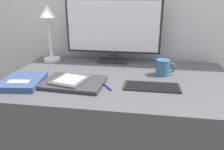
{
  "coord_description": "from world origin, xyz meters",
  "views": [
    {
      "loc": [
        0.13,
        -0.98,
        1.16
      ],
      "look_at": [
        -0.02,
        0.01,
        0.79
      ],
      "focal_mm": 35.0,
      "sensor_mm": 36.0,
      "label": 1
    }
  ],
  "objects_px": {
    "monitor": "(113,29)",
    "pen": "(105,85)",
    "keyboard": "(152,86)",
    "laptop": "(73,83)",
    "desk_lamp": "(49,23)",
    "ereader": "(70,80)",
    "notebook": "(23,82)",
    "coffee_mug": "(163,68)"
  },
  "relations": [
    {
      "from": "keyboard",
      "to": "laptop",
      "type": "height_order",
      "value": "laptop"
    },
    {
      "from": "notebook",
      "to": "coffee_mug",
      "type": "distance_m",
      "value": 0.75
    },
    {
      "from": "monitor",
      "to": "pen",
      "type": "relative_size",
      "value": 5.26
    },
    {
      "from": "monitor",
      "to": "coffee_mug",
      "type": "relative_size",
      "value": 5.66
    },
    {
      "from": "keyboard",
      "to": "ereader",
      "type": "relative_size",
      "value": 1.34
    },
    {
      "from": "desk_lamp",
      "to": "coffee_mug",
      "type": "xyz_separation_m",
      "value": [
        0.74,
        -0.18,
        -0.21
      ]
    },
    {
      "from": "monitor",
      "to": "pen",
      "type": "height_order",
      "value": "monitor"
    },
    {
      "from": "ereader",
      "to": "desk_lamp",
      "type": "xyz_separation_m",
      "value": [
        -0.26,
        0.39,
        0.23
      ]
    },
    {
      "from": "ereader",
      "to": "coffee_mug",
      "type": "height_order",
      "value": "coffee_mug"
    },
    {
      "from": "notebook",
      "to": "pen",
      "type": "relative_size",
      "value": 2.05
    },
    {
      "from": "notebook",
      "to": "pen",
      "type": "height_order",
      "value": "notebook"
    },
    {
      "from": "laptop",
      "to": "monitor",
      "type": "bearing_deg",
      "value": 72.6
    },
    {
      "from": "monitor",
      "to": "notebook",
      "type": "distance_m",
      "value": 0.65
    },
    {
      "from": "monitor",
      "to": "notebook",
      "type": "xyz_separation_m",
      "value": [
        -0.39,
        -0.47,
        -0.21
      ]
    },
    {
      "from": "keyboard",
      "to": "coffee_mug",
      "type": "relative_size",
      "value": 2.46
    },
    {
      "from": "monitor",
      "to": "coffee_mug",
      "type": "distance_m",
      "value": 0.43
    },
    {
      "from": "desk_lamp",
      "to": "notebook",
      "type": "height_order",
      "value": "desk_lamp"
    },
    {
      "from": "desk_lamp",
      "to": "keyboard",
      "type": "bearing_deg",
      "value": -28.8
    },
    {
      "from": "notebook",
      "to": "pen",
      "type": "bearing_deg",
      "value": 6.47
    },
    {
      "from": "keyboard",
      "to": "coffee_mug",
      "type": "bearing_deg",
      "value": 72.12
    },
    {
      "from": "monitor",
      "to": "ereader",
      "type": "distance_m",
      "value": 0.5
    },
    {
      "from": "keyboard",
      "to": "ereader",
      "type": "xyz_separation_m",
      "value": [
        -0.41,
        -0.02,
        0.02
      ]
    },
    {
      "from": "ereader",
      "to": "laptop",
      "type": "bearing_deg",
      "value": -11.72
    },
    {
      "from": "keyboard",
      "to": "desk_lamp",
      "type": "xyz_separation_m",
      "value": [
        -0.67,
        0.37,
        0.25
      ]
    },
    {
      "from": "desk_lamp",
      "to": "notebook",
      "type": "distance_m",
      "value": 0.49
    },
    {
      "from": "monitor",
      "to": "coffee_mug",
      "type": "xyz_separation_m",
      "value": [
        0.32,
        -0.22,
        -0.18
      ]
    },
    {
      "from": "ereader",
      "to": "notebook",
      "type": "xyz_separation_m",
      "value": [
        -0.24,
        -0.04,
        -0.01
      ]
    },
    {
      "from": "monitor",
      "to": "desk_lamp",
      "type": "height_order",
      "value": "monitor"
    },
    {
      "from": "notebook",
      "to": "coffee_mug",
      "type": "xyz_separation_m",
      "value": [
        0.71,
        0.25,
        0.03
      ]
    },
    {
      "from": "laptop",
      "to": "notebook",
      "type": "distance_m",
      "value": 0.26
    },
    {
      "from": "notebook",
      "to": "coffee_mug",
      "type": "relative_size",
      "value": 2.21
    },
    {
      "from": "keyboard",
      "to": "coffee_mug",
      "type": "height_order",
      "value": "coffee_mug"
    },
    {
      "from": "laptop",
      "to": "coffee_mug",
      "type": "xyz_separation_m",
      "value": [
        0.45,
        0.22,
        0.04
      ]
    },
    {
      "from": "ereader",
      "to": "desk_lamp",
      "type": "relative_size",
      "value": 0.55
    },
    {
      "from": "desk_lamp",
      "to": "coffee_mug",
      "type": "height_order",
      "value": "desk_lamp"
    },
    {
      "from": "laptop",
      "to": "desk_lamp",
      "type": "height_order",
      "value": "desk_lamp"
    },
    {
      "from": "keyboard",
      "to": "pen",
      "type": "bearing_deg",
      "value": -177.38
    },
    {
      "from": "laptop",
      "to": "pen",
      "type": "xyz_separation_m",
      "value": [
        0.16,
        0.01,
        -0.01
      ]
    },
    {
      "from": "laptop",
      "to": "desk_lamp",
      "type": "bearing_deg",
      "value": 125.54
    },
    {
      "from": "laptop",
      "to": "desk_lamp",
      "type": "xyz_separation_m",
      "value": [
        -0.28,
        0.39,
        0.24
      ]
    },
    {
      "from": "ereader",
      "to": "coffee_mug",
      "type": "distance_m",
      "value": 0.52
    },
    {
      "from": "laptop",
      "to": "ereader",
      "type": "xyz_separation_m",
      "value": [
        -0.02,
        0.0,
        0.01
      ]
    }
  ]
}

